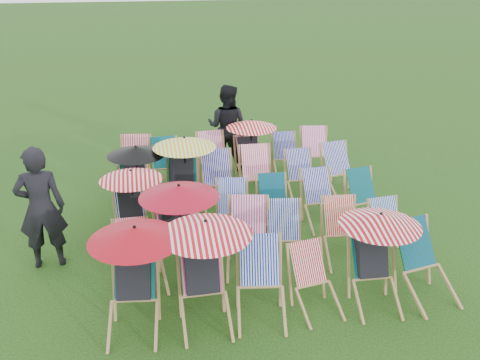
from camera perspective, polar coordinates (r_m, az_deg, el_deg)
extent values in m
plane|color=black|center=(9.31, 1.23, -5.69)|extent=(100.00, 100.00, 0.00)
cube|color=#0A6C31|center=(7.11, -11.18, -9.70)|extent=(0.56, 0.44, 0.61)
cube|color=black|center=(7.07, -11.24, -9.93)|extent=(0.48, 0.49, 0.64)
sphere|color=tan|center=(6.98, -11.34, -7.14)|extent=(0.22, 0.22, 0.22)
cylinder|color=black|center=(6.87, -10.93, -8.15)|extent=(0.03, 0.03, 0.75)
cone|color=#A70916|center=(6.70, -11.14, -5.65)|extent=(1.17, 1.17, 0.18)
cube|color=#F23089|center=(7.10, -4.20, -9.27)|extent=(0.52, 0.39, 0.62)
cube|color=black|center=(7.05, -4.14, -9.50)|extent=(0.44, 0.45, 0.65)
sphere|color=tan|center=(6.97, -4.34, -6.69)|extent=(0.23, 0.23, 0.23)
cylinder|color=black|center=(6.88, -3.62, -7.64)|extent=(0.03, 0.03, 0.75)
cone|color=red|center=(6.71, -3.70, -5.11)|extent=(1.18, 1.18, 0.18)
cube|color=#071CA1|center=(7.23, 2.09, -8.53)|extent=(0.57, 0.46, 0.62)
cube|color=#C00613|center=(7.41, 7.26, -8.73)|extent=(0.50, 0.40, 0.53)
cube|color=#096737|center=(7.66, 13.65, -7.74)|extent=(0.50, 0.38, 0.57)
cube|color=black|center=(7.62, 13.78, -7.93)|extent=(0.42, 0.43, 0.60)
sphere|color=tan|center=(7.55, 13.73, -5.50)|extent=(0.21, 0.21, 0.21)
cylinder|color=black|center=(7.48, 14.51, -6.30)|extent=(0.03, 0.03, 0.70)
cone|color=#B30913|center=(7.33, 14.75, -4.12)|extent=(1.10, 1.10, 0.17)
cube|color=#096427|center=(7.98, 18.15, -6.41)|extent=(0.60, 0.49, 0.63)
cube|color=red|center=(8.07, -11.59, -6.12)|extent=(0.46, 0.34, 0.54)
cube|color=#D42A6A|center=(8.11, -6.94, -5.02)|extent=(0.57, 0.45, 0.61)
cube|color=black|center=(8.06, -6.85, -5.20)|extent=(0.49, 0.50, 0.64)
sphere|color=tan|center=(8.01, -7.14, -2.73)|extent=(0.22, 0.22, 0.22)
cylinder|color=black|center=(7.91, -6.42, -3.46)|extent=(0.03, 0.03, 0.75)
cone|color=#A5091E|center=(7.76, -6.53, -1.20)|extent=(1.18, 1.18, 0.18)
cube|color=#CE2986|center=(8.27, 0.90, -4.06)|extent=(0.60, 0.49, 0.63)
cube|color=#071D93|center=(8.36, 4.64, -4.25)|extent=(0.54, 0.43, 0.58)
cube|color=red|center=(8.64, 10.59, -3.74)|extent=(0.51, 0.39, 0.57)
cube|color=#0832A6|center=(8.89, 15.24, -3.68)|extent=(0.48, 0.37, 0.53)
cube|color=#0A08AD|center=(9.16, -11.70, -2.49)|extent=(0.48, 0.38, 0.54)
cube|color=black|center=(9.12, -11.67, -2.61)|extent=(0.41, 0.43, 0.56)
sphere|color=tan|center=(9.09, -11.88, -0.69)|extent=(0.20, 0.20, 0.20)
cylinder|color=black|center=(8.99, -11.41, -1.24)|extent=(0.03, 0.03, 0.66)
cone|color=red|center=(8.87, -11.56, 0.53)|extent=(1.03, 1.03, 0.16)
cube|color=red|center=(9.09, -5.97, -2.50)|extent=(0.48, 0.39, 0.52)
cube|color=#0821B0|center=(9.19, -0.87, -1.71)|extent=(0.52, 0.42, 0.56)
cube|color=#096136|center=(9.43, 3.46, -1.14)|extent=(0.48, 0.36, 0.56)
cube|color=#070BA2|center=(9.67, 8.22, -0.58)|extent=(0.50, 0.37, 0.57)
cube|color=#0A6C22|center=(9.82, 12.77, -0.57)|extent=(0.53, 0.43, 0.57)
cube|color=#0A7223|center=(10.14, -11.22, 0.20)|extent=(0.52, 0.43, 0.55)
cube|color=black|center=(10.10, -11.16, 0.10)|extent=(0.46, 0.47, 0.58)
sphere|color=tan|center=(10.07, -11.41, 1.89)|extent=(0.20, 0.20, 0.20)
cylinder|color=black|center=(9.98, -10.90, 1.42)|extent=(0.03, 0.03, 0.68)
cone|color=black|center=(9.87, -11.03, 3.09)|extent=(1.06, 1.06, 0.16)
cube|color=#096629|center=(10.13, -6.16, 0.87)|extent=(0.55, 0.44, 0.60)
cube|color=black|center=(10.08, -6.17, 0.76)|extent=(0.48, 0.49, 0.63)
sphere|color=tan|center=(10.06, -6.22, 2.74)|extent=(0.22, 0.22, 0.22)
cylinder|color=black|center=(9.94, -5.88, 2.17)|extent=(0.03, 0.03, 0.74)
cone|color=#DBC00B|center=(9.82, -5.96, 4.01)|extent=(1.16, 1.16, 0.18)
cube|color=#100797|center=(10.23, -2.54, 1.38)|extent=(0.53, 0.39, 0.63)
cube|color=#FD326B|center=(10.46, 1.65, 1.92)|extent=(0.55, 0.42, 0.63)
cube|color=#0D0795|center=(10.62, 6.33, 1.68)|extent=(0.48, 0.36, 0.57)
cube|color=#070E96|center=(10.92, 10.24, 2.31)|extent=(0.57, 0.46, 0.61)
cube|color=red|center=(11.24, -11.10, 3.03)|extent=(0.59, 0.48, 0.64)
cube|color=#0A6A2B|center=(11.20, -8.08, 2.92)|extent=(0.52, 0.40, 0.60)
cube|color=#ED2F6E|center=(11.39, -3.09, 3.57)|extent=(0.53, 0.41, 0.61)
cube|color=#EF2F7F|center=(11.46, 0.81, 3.38)|extent=(0.49, 0.38, 0.55)
cube|color=black|center=(11.42, 0.88, 3.30)|extent=(0.42, 0.43, 0.58)
sphere|color=tan|center=(11.41, 0.75, 4.90)|extent=(0.20, 0.20, 0.20)
cylinder|color=black|center=(11.31, 1.22, 4.48)|extent=(0.03, 0.03, 0.68)
cone|color=red|center=(11.22, 1.24, 5.99)|extent=(1.07, 1.07, 0.17)
cube|color=#080BA8|center=(11.70, 4.75, 3.69)|extent=(0.48, 0.36, 0.55)
cube|color=#FB32A2|center=(11.83, 7.91, 4.12)|extent=(0.57, 0.45, 0.61)
imported|color=black|center=(8.51, -20.48, -2.81)|extent=(0.74, 0.52, 1.94)
imported|color=black|center=(11.85, -1.40, 5.70)|extent=(1.14, 1.06, 1.88)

